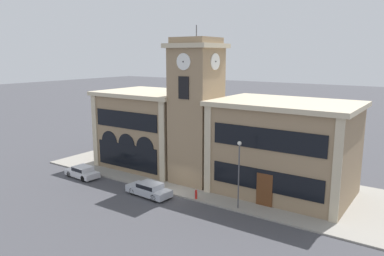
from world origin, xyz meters
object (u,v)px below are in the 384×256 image
object	(u,v)px
parked_car_mid	(149,189)
fire_hydrant	(196,194)
street_lamp	(239,165)
parked_car_near	(82,172)

from	to	relation	value
parked_car_mid	fire_hydrant	xyz separation A→B (m)	(4.31, 1.69, -0.14)
street_lamp	parked_car_near	bearing A→B (deg)	-173.81
parked_car_near	fire_hydrant	distance (m)	14.16
parked_car_mid	fire_hydrant	world-z (taller)	parked_car_mid
parked_car_mid	street_lamp	bearing A→B (deg)	-163.33
parked_car_near	parked_car_mid	distance (m)	9.75
fire_hydrant	parked_car_near	bearing A→B (deg)	-173.13
parked_car_near	street_lamp	xyz separation A→B (m)	(18.31, 1.98, 3.40)
parked_car_near	street_lamp	size ratio (longest dim) A/B	0.70
parked_car_mid	parked_car_near	bearing A→B (deg)	3.61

